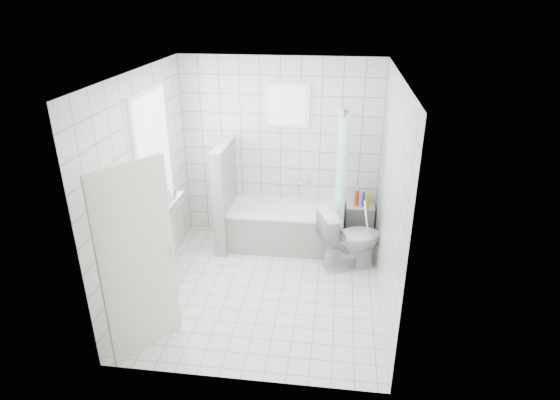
# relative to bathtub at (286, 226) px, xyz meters

# --- Properties ---
(ground) EXTENTS (3.00, 3.00, 0.00)m
(ground) POSITION_rel_bathtub_xyz_m (-0.13, -1.12, -0.29)
(ground) COLOR white
(ground) RESTS_ON ground
(ceiling) EXTENTS (3.00, 3.00, 0.00)m
(ceiling) POSITION_rel_bathtub_xyz_m (-0.13, -1.12, 2.31)
(ceiling) COLOR white
(ceiling) RESTS_ON ground
(wall_back) EXTENTS (2.80, 0.02, 2.60)m
(wall_back) POSITION_rel_bathtub_xyz_m (-0.13, 0.38, 1.01)
(wall_back) COLOR white
(wall_back) RESTS_ON ground
(wall_front) EXTENTS (2.80, 0.02, 2.60)m
(wall_front) POSITION_rel_bathtub_xyz_m (-0.13, -2.62, 1.01)
(wall_front) COLOR white
(wall_front) RESTS_ON ground
(wall_left) EXTENTS (0.02, 3.00, 2.60)m
(wall_left) POSITION_rel_bathtub_xyz_m (-1.53, -1.12, 1.01)
(wall_left) COLOR white
(wall_left) RESTS_ON ground
(wall_right) EXTENTS (0.02, 3.00, 2.60)m
(wall_right) POSITION_rel_bathtub_xyz_m (1.27, -1.12, 1.01)
(wall_right) COLOR white
(wall_right) RESTS_ON ground
(window_left) EXTENTS (0.01, 0.90, 1.40)m
(window_left) POSITION_rel_bathtub_xyz_m (-1.48, -0.82, 1.31)
(window_left) COLOR white
(window_left) RESTS_ON wall_left
(window_back) EXTENTS (0.50, 0.01, 0.50)m
(window_back) POSITION_rel_bathtub_xyz_m (-0.03, 0.33, 1.66)
(window_back) COLOR white
(window_back) RESTS_ON wall_back
(window_sill) EXTENTS (0.18, 1.02, 0.08)m
(window_sill) POSITION_rel_bathtub_xyz_m (-1.44, -0.82, 0.57)
(window_sill) COLOR white
(window_sill) RESTS_ON wall_left
(door) EXTENTS (0.48, 0.69, 2.00)m
(door) POSITION_rel_bathtub_xyz_m (-1.16, -2.27, 0.71)
(door) COLOR silver
(door) RESTS_ON ground
(bathtub) EXTENTS (1.58, 0.77, 0.58)m
(bathtub) POSITION_rel_bathtub_xyz_m (0.00, 0.00, 0.00)
(bathtub) COLOR white
(bathtub) RESTS_ON ground
(partition_wall) EXTENTS (0.15, 0.85, 1.50)m
(partition_wall) POSITION_rel_bathtub_xyz_m (-0.85, -0.05, 0.46)
(partition_wall) COLOR white
(partition_wall) RESTS_ON ground
(tiled_ledge) EXTENTS (0.40, 0.24, 0.55)m
(tiled_ledge) POSITION_rel_bathtub_xyz_m (1.05, 0.25, -0.02)
(tiled_ledge) COLOR white
(tiled_ledge) RESTS_ON ground
(toilet) EXTENTS (0.93, 0.73, 0.83)m
(toilet) POSITION_rel_bathtub_xyz_m (0.90, -0.47, 0.13)
(toilet) COLOR silver
(toilet) RESTS_ON ground
(curtain_rod) EXTENTS (0.02, 0.80, 0.02)m
(curtain_rod) POSITION_rel_bathtub_xyz_m (0.73, -0.02, 1.71)
(curtain_rod) COLOR silver
(curtain_rod) RESTS_ON wall_back
(shower_curtain) EXTENTS (0.14, 0.48, 1.78)m
(shower_curtain) POSITION_rel_bathtub_xyz_m (0.73, -0.16, 0.81)
(shower_curtain) COLOR #55FBF2
(shower_curtain) RESTS_ON curtain_rod
(tub_faucet) EXTENTS (0.18, 0.06, 0.06)m
(tub_faucet) POSITION_rel_bathtub_xyz_m (0.10, 0.33, 0.56)
(tub_faucet) COLOR silver
(tub_faucet) RESTS_ON wall_back
(sill_bottles) EXTENTS (0.19, 0.72, 0.30)m
(sill_bottles) POSITION_rel_bathtub_xyz_m (-1.43, -0.89, 0.73)
(sill_bottles) COLOR pink
(sill_bottles) RESTS_ON window_sill
(ledge_bottles) EXTENTS (0.20, 0.16, 0.24)m
(ledge_bottles) POSITION_rel_bathtub_xyz_m (1.06, 0.24, 0.38)
(ledge_bottles) COLOR #1C26E3
(ledge_bottles) RESTS_ON tiled_ledge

